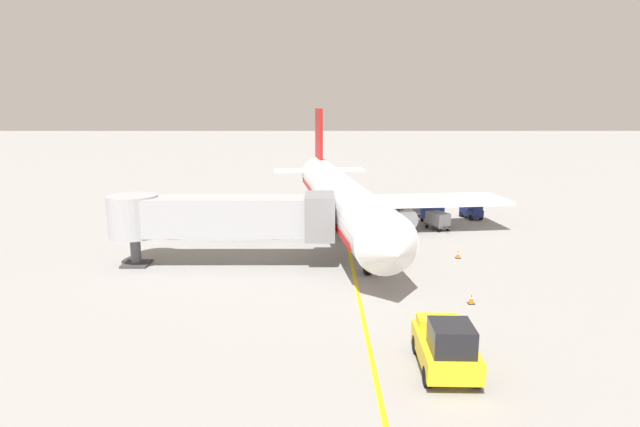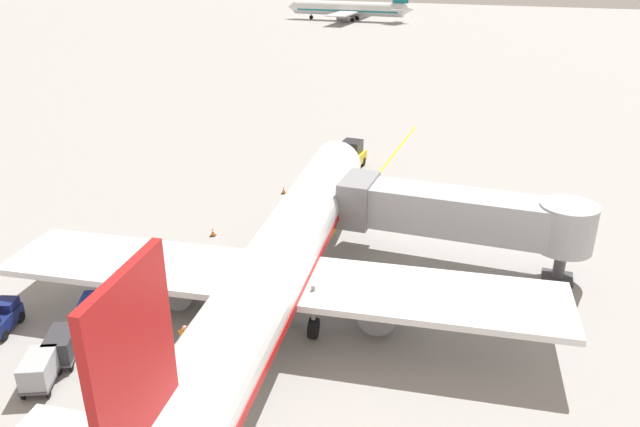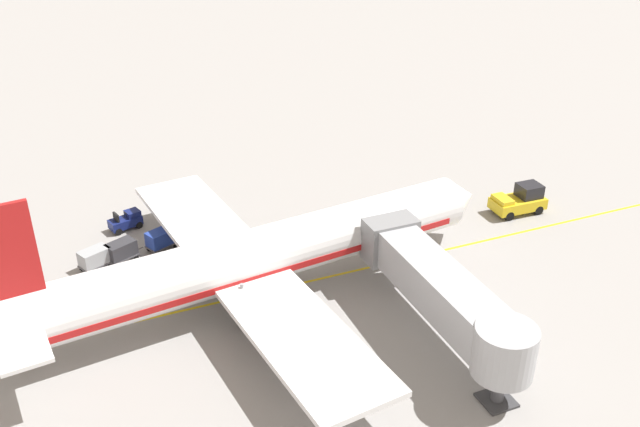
{
  "view_description": "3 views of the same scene",
  "coord_description": "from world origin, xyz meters",
  "px_view_note": "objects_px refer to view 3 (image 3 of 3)",
  "views": [
    {
      "loc": [
        2.31,
        44.09,
        10.81
      ],
      "look_at": [
        2.24,
        3.94,
        2.69
      ],
      "focal_mm": 29.68,
      "sensor_mm": 36.0,
      "label": 1
    },
    {
      "loc": [
        12.24,
        -26.97,
        18.72
      ],
      "look_at": [
        0.82,
        5.29,
        3.71
      ],
      "focal_mm": 34.38,
      "sensor_mm": 36.0,
      "label": 2
    },
    {
      "loc": [
        37.66,
        -11.31,
        26.71
      ],
      "look_at": [
        -2.47,
        5.59,
        3.8
      ],
      "focal_mm": 38.71,
      "sensor_mm": 36.0,
      "label": 3
    }
  ],
  "objects_px": {
    "baggage_cart_front": "(199,232)",
    "baggage_cart_third_in_train": "(121,250)",
    "baggage_cart_tail_end": "(95,257)",
    "jet_bridge": "(442,291)",
    "baggage_tug_lead": "(126,221)",
    "ground_crew_wing_walker": "(170,281)",
    "parked_airliner": "(252,258)",
    "pushback_tractor": "(520,200)",
    "baggage_cart_second_in_train": "(161,238)",
    "safety_cone_nose_left": "(419,209)",
    "safety_cone_nose_right": "(311,220)",
    "ground_crew_loader": "(255,250)"
  },
  "relations": [
    {
      "from": "pushback_tractor",
      "to": "baggage_cart_third_in_train",
      "type": "distance_m",
      "value": 32.05
    },
    {
      "from": "pushback_tractor",
      "to": "baggage_cart_second_in_train",
      "type": "xyz_separation_m",
      "value": [
        -5.45,
        -28.64,
        -0.15
      ]
    },
    {
      "from": "pushback_tractor",
      "to": "baggage_cart_tail_end",
      "type": "height_order",
      "value": "pushback_tractor"
    },
    {
      "from": "jet_bridge",
      "to": "baggage_cart_third_in_train",
      "type": "height_order",
      "value": "jet_bridge"
    },
    {
      "from": "ground_crew_loader",
      "to": "parked_airliner",
      "type": "bearing_deg",
      "value": -20.0
    },
    {
      "from": "ground_crew_wing_walker",
      "to": "ground_crew_loader",
      "type": "distance_m",
      "value": 6.77
    },
    {
      "from": "baggage_cart_second_in_train",
      "to": "safety_cone_nose_left",
      "type": "bearing_deg",
      "value": 84.0
    },
    {
      "from": "baggage_cart_tail_end",
      "to": "ground_crew_wing_walker",
      "type": "xyz_separation_m",
      "value": [
        5.08,
        4.35,
        0.0
      ]
    },
    {
      "from": "jet_bridge",
      "to": "baggage_cart_tail_end",
      "type": "distance_m",
      "value": 24.89
    },
    {
      "from": "baggage_cart_second_in_train",
      "to": "safety_cone_nose_right",
      "type": "bearing_deg",
      "value": 87.09
    },
    {
      "from": "baggage_cart_third_in_train",
      "to": "baggage_cart_tail_end",
      "type": "height_order",
      "value": "same"
    },
    {
      "from": "baggage_cart_third_in_train",
      "to": "safety_cone_nose_right",
      "type": "bearing_deg",
      "value": 89.93
    },
    {
      "from": "baggage_cart_front",
      "to": "ground_crew_wing_walker",
      "type": "bearing_deg",
      "value": -30.28
    },
    {
      "from": "pushback_tractor",
      "to": "baggage_cart_third_in_train",
      "type": "relative_size",
      "value": 1.53
    },
    {
      "from": "baggage_cart_second_in_train",
      "to": "ground_crew_loader",
      "type": "relative_size",
      "value": 1.73
    },
    {
      "from": "safety_cone_nose_left",
      "to": "baggage_cart_third_in_train",
      "type": "bearing_deg",
      "value": -93.86
    },
    {
      "from": "ground_crew_loader",
      "to": "safety_cone_nose_right",
      "type": "relative_size",
      "value": 2.86
    },
    {
      "from": "baggage_cart_front",
      "to": "baggage_cart_second_in_train",
      "type": "distance_m",
      "value": 2.85
    },
    {
      "from": "safety_cone_nose_left",
      "to": "baggage_cart_tail_end",
      "type": "bearing_deg",
      "value": -92.86
    },
    {
      "from": "baggage_cart_second_in_train",
      "to": "baggage_cart_third_in_train",
      "type": "xyz_separation_m",
      "value": [
        0.59,
        -3.03,
        0.0
      ]
    },
    {
      "from": "pushback_tractor",
      "to": "baggage_cart_tail_end",
      "type": "relative_size",
      "value": 1.53
    },
    {
      "from": "baggage_cart_second_in_train",
      "to": "pushback_tractor",
      "type": "bearing_deg",
      "value": 79.22
    },
    {
      "from": "parked_airliner",
      "to": "baggage_cart_third_in_train",
      "type": "bearing_deg",
      "value": -138.52
    },
    {
      "from": "baggage_tug_lead",
      "to": "baggage_cart_front",
      "type": "relative_size",
      "value": 0.94
    },
    {
      "from": "jet_bridge",
      "to": "ground_crew_wing_walker",
      "type": "bearing_deg",
      "value": -128.6
    },
    {
      "from": "ground_crew_loader",
      "to": "safety_cone_nose_left",
      "type": "xyz_separation_m",
      "value": [
        -2.2,
        15.03,
        -0.66
      ]
    },
    {
      "from": "jet_bridge",
      "to": "baggage_cart_third_in_train",
      "type": "distance_m",
      "value": 23.74
    },
    {
      "from": "baggage_tug_lead",
      "to": "baggage_cart_second_in_train",
      "type": "height_order",
      "value": "baggage_tug_lead"
    },
    {
      "from": "baggage_tug_lead",
      "to": "baggage_cart_tail_end",
      "type": "bearing_deg",
      "value": -29.86
    },
    {
      "from": "safety_cone_nose_left",
      "to": "jet_bridge",
      "type": "bearing_deg",
      "value": -26.16
    },
    {
      "from": "ground_crew_wing_walker",
      "to": "jet_bridge",
      "type": "bearing_deg",
      "value": 51.4
    },
    {
      "from": "baggage_tug_lead",
      "to": "safety_cone_nose_right",
      "type": "distance_m",
      "value": 14.74
    },
    {
      "from": "baggage_cart_tail_end",
      "to": "parked_airliner",
      "type": "bearing_deg",
      "value": 49.17
    },
    {
      "from": "baggage_cart_front",
      "to": "baggage_cart_tail_end",
      "type": "xyz_separation_m",
      "value": [
        0.8,
        -7.78,
        0.0
      ]
    },
    {
      "from": "jet_bridge",
      "to": "baggage_cart_third_in_train",
      "type": "relative_size",
      "value": 5.28
    },
    {
      "from": "pushback_tractor",
      "to": "baggage_cart_front",
      "type": "xyz_separation_m",
      "value": [
        -5.34,
        -25.79,
        -0.15
      ]
    },
    {
      "from": "jet_bridge",
      "to": "baggage_tug_lead",
      "type": "bearing_deg",
      "value": -144.33
    },
    {
      "from": "pushback_tractor",
      "to": "safety_cone_nose_left",
      "type": "height_order",
      "value": "pushback_tractor"
    },
    {
      "from": "jet_bridge",
      "to": "baggage_cart_third_in_train",
      "type": "bearing_deg",
      "value": -135.18
    },
    {
      "from": "baggage_cart_front",
      "to": "ground_crew_wing_walker",
      "type": "xyz_separation_m",
      "value": [
        5.89,
        -3.44,
        0.0
      ]
    },
    {
      "from": "baggage_cart_third_in_train",
      "to": "safety_cone_nose_left",
      "type": "distance_m",
      "value": 24.13
    },
    {
      "from": "safety_cone_nose_left",
      "to": "safety_cone_nose_right",
      "type": "distance_m",
      "value": 9.21
    },
    {
      "from": "baggage_cart_tail_end",
      "to": "safety_cone_nose_left",
      "type": "height_order",
      "value": "baggage_cart_tail_end"
    },
    {
      "from": "jet_bridge",
      "to": "baggage_cart_front",
      "type": "relative_size",
      "value": 5.28
    },
    {
      "from": "baggage_cart_tail_end",
      "to": "ground_crew_wing_walker",
      "type": "height_order",
      "value": "ground_crew_wing_walker"
    },
    {
      "from": "baggage_tug_lead",
      "to": "baggage_cart_front",
      "type": "distance_m",
      "value": 6.52
    },
    {
      "from": "baggage_cart_front",
      "to": "baggage_cart_third_in_train",
      "type": "height_order",
      "value": "same"
    },
    {
      "from": "ground_crew_loader",
      "to": "jet_bridge",
      "type": "bearing_deg",
      "value": 30.5
    },
    {
      "from": "baggage_cart_front",
      "to": "baggage_cart_second_in_train",
      "type": "bearing_deg",
      "value": -92.23
    },
    {
      "from": "baggage_cart_front",
      "to": "jet_bridge",
      "type": "bearing_deg",
      "value": 31.99
    }
  ]
}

